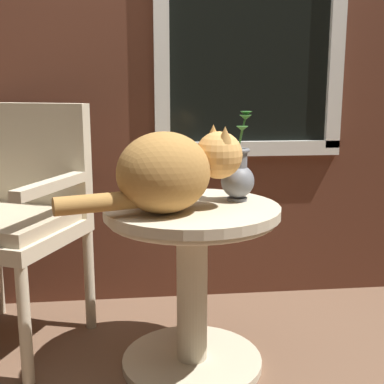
{
  "coord_description": "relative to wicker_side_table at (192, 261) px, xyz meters",
  "views": [
    {
      "loc": [
        -0.09,
        -1.7,
        1.04
      ],
      "look_at": [
        0.1,
        0.07,
        0.67
      ],
      "focal_mm": 47.88,
      "sensor_mm": 36.0,
      "label": 1
    }
  ],
  "objects": [
    {
      "name": "ground_plane",
      "position": [
        -0.1,
        -0.07,
        -0.41
      ],
      "size": [
        6.0,
        6.0,
        0.0
      ],
      "primitive_type": "plane",
      "color": "brown"
    },
    {
      "name": "back_wall",
      "position": [
        -0.09,
        0.67,
        0.88
      ],
      "size": [
        4.0,
        0.07,
        2.6
      ],
      "color": "#562D1E",
      "rests_on": "ground_plane"
    },
    {
      "name": "wicker_side_table",
      "position": [
        0.0,
        0.0,
        0.0
      ],
      "size": [
        0.63,
        0.63,
        0.62
      ],
      "color": "beige",
      "rests_on": "ground_plane"
    },
    {
      "name": "wicker_chair",
      "position": [
        -0.69,
        0.31,
        0.14
      ],
      "size": [
        0.68,
        0.67,
        0.97
      ],
      "color": "beige",
      "rests_on": "ground_plane"
    },
    {
      "name": "cat",
      "position": [
        -0.08,
        -0.08,
        0.35
      ],
      "size": [
        0.63,
        0.36,
        0.29
      ],
      "color": "#AD7A3D",
      "rests_on": "wicker_side_table"
    },
    {
      "name": "pewter_vase_with_ivy",
      "position": [
        0.18,
        0.07,
        0.31
      ],
      "size": [
        0.12,
        0.12,
        0.33
      ],
      "color": "slate",
      "rests_on": "wicker_side_table"
    }
  ]
}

